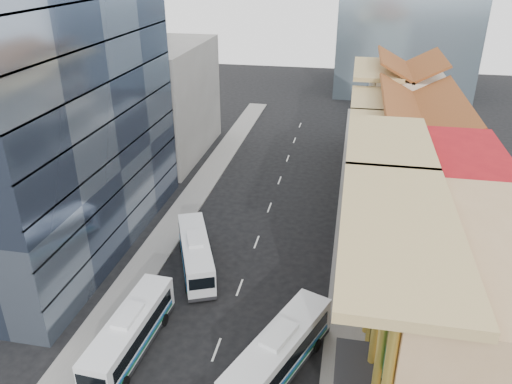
% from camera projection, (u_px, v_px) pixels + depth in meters
% --- Properties ---
extents(sidewalk_right, '(3.00, 90.00, 0.15)m').
position_uv_depth(sidewalk_right, '(350.00, 251.00, 44.24)').
color(sidewalk_right, slate).
rests_on(sidewalk_right, ground).
extents(sidewalk_left, '(3.00, 90.00, 0.15)m').
position_uv_depth(sidewalk_left, '(169.00, 232.00, 47.19)').
color(sidewalk_left, slate).
rests_on(sidewalk_left, ground).
extents(shophouse_tan, '(8.00, 14.00, 12.00)m').
position_uv_depth(shophouse_tan, '(460.00, 339.00, 25.68)').
color(shophouse_tan, tan).
rests_on(shophouse_tan, ground).
extents(shophouse_red, '(8.00, 10.00, 12.00)m').
position_uv_depth(shophouse_red, '(432.00, 226.00, 36.29)').
color(shophouse_red, '#A81318').
rests_on(shophouse_red, ground).
extents(shophouse_cream_near, '(8.00, 9.00, 10.00)m').
position_uv_depth(shophouse_cream_near, '(418.00, 185.00, 45.12)').
color(shophouse_cream_near, beige).
rests_on(shophouse_cream_near, ground).
extents(shophouse_cream_mid, '(8.00, 9.00, 10.00)m').
position_uv_depth(shophouse_cream_mid, '(410.00, 150.00, 53.08)').
color(shophouse_cream_mid, beige).
rests_on(shophouse_cream_mid, ground).
extents(shophouse_cream_far, '(8.00, 12.00, 11.00)m').
position_uv_depth(shophouse_cream_far, '(403.00, 117.00, 62.15)').
color(shophouse_cream_far, beige).
rests_on(shophouse_cream_far, ground).
extents(office_tower, '(12.00, 26.00, 30.00)m').
position_uv_depth(office_tower, '(39.00, 78.00, 39.54)').
color(office_tower, '#3B475E').
rests_on(office_tower, ground).
extents(office_block_far, '(10.00, 18.00, 14.00)m').
position_uv_depth(office_block_far, '(163.00, 101.00, 63.17)').
color(office_block_far, gray).
rests_on(office_block_far, ground).
extents(bus_left_near, '(2.74, 9.63, 3.06)m').
position_uv_depth(bus_left_near, '(130.00, 332.00, 32.70)').
color(bus_left_near, silver).
rests_on(bus_left_near, ground).
extents(bus_left_far, '(5.80, 9.70, 3.07)m').
position_uv_depth(bus_left_far, '(196.00, 253.00, 41.29)').
color(bus_left_far, silver).
rests_on(bus_left_far, ground).
extents(bus_right, '(5.98, 10.28, 3.25)m').
position_uv_depth(bus_right, '(279.00, 353.00, 30.86)').
color(bus_right, silver).
rests_on(bus_right, ground).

